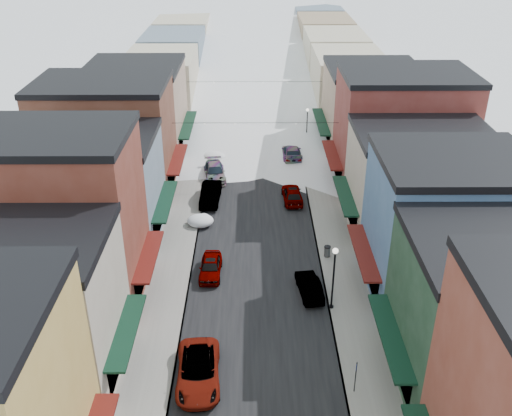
{
  "coord_description": "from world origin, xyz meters",
  "views": [
    {
      "loc": [
        -0.25,
        -13.4,
        24.86
      ],
      "look_at": [
        0.0,
        29.53,
        2.25
      ],
      "focal_mm": 40.0,
      "sensor_mm": 36.0,
      "label": 1
    }
  ],
  "objects_px": {
    "car_white_suv": "(198,371)",
    "car_dark_hatch": "(211,194)",
    "car_silver_sedan": "(211,267)",
    "streetlamp_near": "(334,271)",
    "car_green_sedan": "(309,286)",
    "trash_can": "(327,251)"
  },
  "relations": [
    {
      "from": "car_white_suv",
      "to": "streetlamp_near",
      "type": "bearing_deg",
      "value": 34.6
    },
    {
      "from": "car_silver_sedan",
      "to": "car_green_sedan",
      "type": "relative_size",
      "value": 1.0
    },
    {
      "from": "car_white_suv",
      "to": "trash_can",
      "type": "relative_size",
      "value": 5.97
    },
    {
      "from": "streetlamp_near",
      "to": "car_white_suv",
      "type": "bearing_deg",
      "value": -141.96
    },
    {
      "from": "car_white_suv",
      "to": "car_silver_sedan",
      "type": "relative_size",
      "value": 1.35
    },
    {
      "from": "car_white_suv",
      "to": "car_dark_hatch",
      "type": "height_order",
      "value": "car_dark_hatch"
    },
    {
      "from": "car_silver_sedan",
      "to": "streetlamp_near",
      "type": "xyz_separation_m",
      "value": [
        8.7,
        -4.31,
        2.51
      ]
    },
    {
      "from": "car_silver_sedan",
      "to": "car_dark_hatch",
      "type": "height_order",
      "value": "car_dark_hatch"
    },
    {
      "from": "trash_can",
      "to": "car_white_suv",
      "type": "bearing_deg",
      "value": -124.37
    },
    {
      "from": "car_white_suv",
      "to": "car_dark_hatch",
      "type": "relative_size",
      "value": 1.1
    },
    {
      "from": "car_white_suv",
      "to": "car_dark_hatch",
      "type": "distance_m",
      "value": 23.42
    },
    {
      "from": "trash_can",
      "to": "streetlamp_near",
      "type": "distance_m",
      "value": 7.1
    },
    {
      "from": "car_dark_hatch",
      "to": "trash_can",
      "type": "distance_m",
      "value": 14.12
    },
    {
      "from": "car_dark_hatch",
      "to": "trash_can",
      "type": "height_order",
      "value": "car_dark_hatch"
    },
    {
      "from": "car_silver_sedan",
      "to": "trash_can",
      "type": "distance_m",
      "value": 9.45
    },
    {
      "from": "car_silver_sedan",
      "to": "streetlamp_near",
      "type": "relative_size",
      "value": 0.83
    },
    {
      "from": "streetlamp_near",
      "to": "car_dark_hatch",
      "type": "bearing_deg",
      "value": 119.79
    },
    {
      "from": "car_dark_hatch",
      "to": "car_silver_sedan",
      "type": "bearing_deg",
      "value": -83.94
    },
    {
      "from": "car_green_sedan",
      "to": "streetlamp_near",
      "type": "bearing_deg",
      "value": 120.44
    },
    {
      "from": "car_dark_hatch",
      "to": "car_green_sedan",
      "type": "xyz_separation_m",
      "value": [
        8.11,
        -14.81,
        -0.14
      ]
    },
    {
      "from": "car_dark_hatch",
      "to": "car_green_sedan",
      "type": "distance_m",
      "value": 16.88
    },
    {
      "from": "car_white_suv",
      "to": "car_silver_sedan",
      "type": "bearing_deg",
      "value": 86.57
    }
  ]
}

